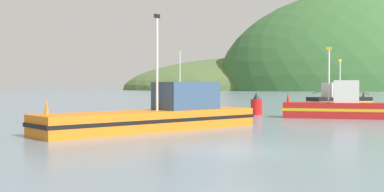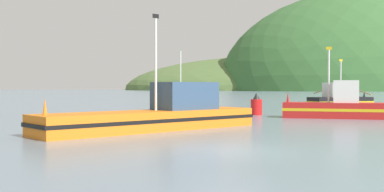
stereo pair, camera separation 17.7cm
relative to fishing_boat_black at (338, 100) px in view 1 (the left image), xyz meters
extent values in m
plane|color=slate|center=(-20.43, -26.20, -0.75)|extent=(600.00, 600.00, 0.00)
ellipsoid|color=#516B38|center=(100.74, 225.22, -0.75)|extent=(191.05, 152.84, 41.02)
ellipsoid|color=#386633|center=(120.56, 174.80, -0.75)|extent=(147.97, 118.37, 102.10)
cube|color=black|center=(0.13, 0.01, -0.21)|extent=(6.27, 2.59, 1.07)
cube|color=gold|center=(0.13, 0.01, -0.16)|extent=(6.33, 2.61, 0.19)
cone|color=black|center=(2.95, 0.16, 0.68)|extent=(0.21, 0.21, 0.70)
cube|color=silver|center=(-0.72, -0.04, 1.04)|extent=(1.33, 1.88, 1.43)
cylinder|color=silver|center=(0.19, 0.01, 2.08)|extent=(0.12, 0.12, 3.50)
cube|color=gold|center=(0.19, 0.01, 3.95)|extent=(0.36, 0.05, 0.20)
cylinder|color=#997F4C|center=(-0.03, 2.86, 1.00)|extent=(0.31, 3.49, 0.87)
cylinder|color=#997F4C|center=(0.28, -2.84, 1.00)|extent=(0.31, 3.49, 0.87)
cube|color=orange|center=(-21.82, -18.35, -0.27)|extent=(11.62, 7.32, 0.95)
cube|color=black|center=(-21.82, -18.35, -0.23)|extent=(11.74, 7.40, 0.17)
cone|color=orange|center=(-26.69, -20.74, 0.55)|extent=(0.27, 0.27, 0.70)
cube|color=#334C6B|center=(-19.95, -17.44, 0.90)|extent=(3.61, 3.03, 1.40)
cylinder|color=silver|center=(-21.62, -18.25, 2.45)|extent=(0.12, 0.12, 4.49)
cube|color=black|center=(-21.62, -18.25, 4.81)|extent=(0.34, 0.19, 0.20)
cube|color=#147F84|center=(-13.58, 10.27, -0.19)|extent=(4.52, 9.61, 1.12)
cube|color=teal|center=(-13.58, 10.27, -0.13)|extent=(4.56, 9.71, 0.20)
cone|color=#147F84|center=(-14.65, 6.11, 0.73)|extent=(0.24, 0.24, 0.70)
cube|color=silver|center=(-13.42, 10.87, 0.85)|extent=(2.27, 2.91, 0.95)
cylinder|color=silver|center=(-13.82, 9.33, 2.83)|extent=(0.12, 0.12, 4.92)
cube|color=teal|center=(-13.82, 9.33, 5.41)|extent=(0.12, 0.36, 0.20)
cube|color=red|center=(-8.33, -13.12, -0.22)|extent=(7.04, 5.15, 1.04)
cube|color=gold|center=(-8.33, -13.12, -0.17)|extent=(7.11, 5.20, 0.19)
cone|color=red|center=(-11.17, -11.43, 0.65)|extent=(0.27, 0.27, 0.70)
cube|color=silver|center=(-7.93, -13.37, 1.04)|extent=(2.07, 2.00, 1.49)
cylinder|color=silver|center=(-8.86, -12.81, 2.06)|extent=(0.12, 0.12, 3.52)
cube|color=gold|center=(-8.86, -12.81, 3.94)|extent=(0.32, 0.21, 0.20)
cylinder|color=red|center=(-12.25, -8.43, -0.16)|extent=(0.84, 0.84, 1.17)
cone|color=black|center=(-12.25, -8.43, 0.67)|extent=(0.51, 0.51, 0.50)
camera|label=1|loc=(-25.89, -40.73, 1.39)|focal=43.75mm
camera|label=2|loc=(-25.72, -40.78, 1.39)|focal=43.75mm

